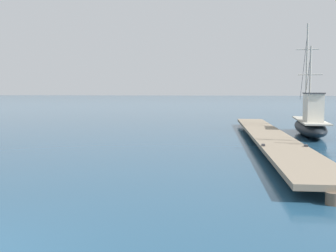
{
  "coord_description": "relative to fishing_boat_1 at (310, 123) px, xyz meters",
  "views": [
    {
      "loc": [
        4.78,
        -5.07,
        2.6
      ],
      "look_at": [
        2.6,
        8.5,
        1.4
      ],
      "focal_mm": 43.93,
      "sensor_mm": 36.0,
      "label": 1
    }
  ],
  "objects": [
    {
      "name": "floating_dock",
      "position": [
        -2.63,
        -3.98,
        -0.39
      ],
      "size": [
        2.88,
        22.11,
        0.53
      ],
      "color": "gray",
      "rests_on": "ground"
    },
    {
      "name": "fishing_boat_1",
      "position": [
        0.0,
        0.0,
        0.0
      ],
      "size": [
        1.81,
        8.75,
        6.7
      ],
      "color": "black",
      "rests_on": "ground"
    }
  ]
}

